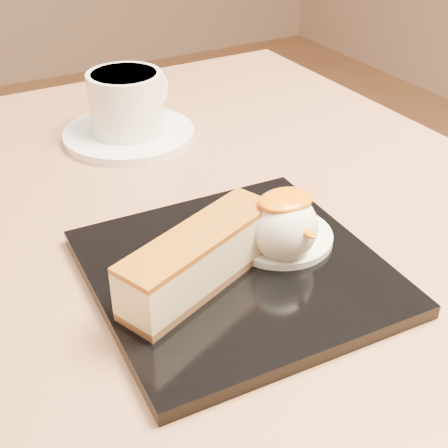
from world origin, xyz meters
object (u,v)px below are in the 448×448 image
ice_cream_scoop (284,227)px  coffee_cup (127,101)px  cheesecake (199,258)px  table (143,365)px  dessert_plate (236,272)px  saucer (129,134)px

ice_cream_scoop → coffee_cup: 0.29m
cheesecake → coffee_cup: 0.30m
table → dessert_plate: bearing=-61.2°
dessert_plate → saucer: dessert_plate is taller
cheesecake → ice_cream_scoop: 0.08m
table → coffee_cup: (0.08, 0.19, 0.20)m
dessert_plate → coffee_cup: (0.03, 0.29, 0.04)m
cheesecake → ice_cream_scoop: bearing=-21.6°
ice_cream_scoop → coffee_cup: (-0.01, 0.29, 0.01)m
cheesecake → coffee_cup: coffee_cup is taller
table → dessert_plate: dessert_plate is taller
dessert_plate → coffee_cup: size_ratio=2.05×
dessert_plate → cheesecake: bearing=-171.9°
cheesecake → saucer: (0.06, 0.29, -0.03)m
dessert_plate → coffee_cup: coffee_cup is taller
dessert_plate → ice_cream_scoop: (0.04, -0.00, 0.03)m
cheesecake → coffee_cup: bearing=56.4°
coffee_cup → saucer: bearing=-180.0°
saucer → ice_cream_scoop: bearing=-87.1°
table → cheesecake: size_ratio=5.51×
ice_cream_scoop → dessert_plate: bearing=172.9°
table → ice_cream_scoop: bearing=-47.4°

